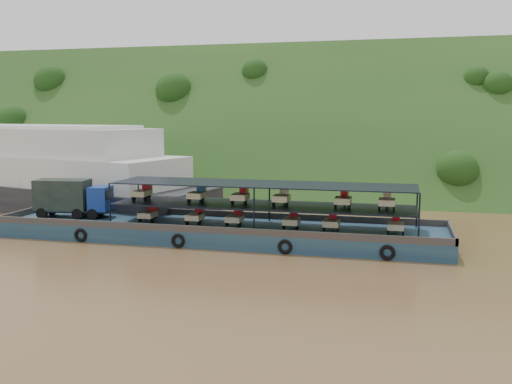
# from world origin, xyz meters

# --- Properties ---
(ground) EXTENTS (160.00, 160.00, 0.00)m
(ground) POSITION_xyz_m (0.00, 0.00, 0.00)
(ground) COLOR brown
(ground) RESTS_ON ground
(hillside) EXTENTS (140.00, 39.60, 39.60)m
(hillside) POSITION_xyz_m (0.00, 36.00, 0.00)
(hillside) COLOR #1A3814
(hillside) RESTS_ON ground
(cargo_barge) EXTENTS (35.00, 7.18, 4.54)m
(cargo_barge) POSITION_xyz_m (-4.63, -1.80, 1.09)
(cargo_barge) COLOR #152D4A
(cargo_barge) RESTS_ON ground
(passenger_ferry) EXTENTS (44.14, 21.18, 8.67)m
(passenger_ferry) POSITION_xyz_m (-29.28, 10.44, 3.76)
(passenger_ferry) COLOR black
(passenger_ferry) RESTS_ON ground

